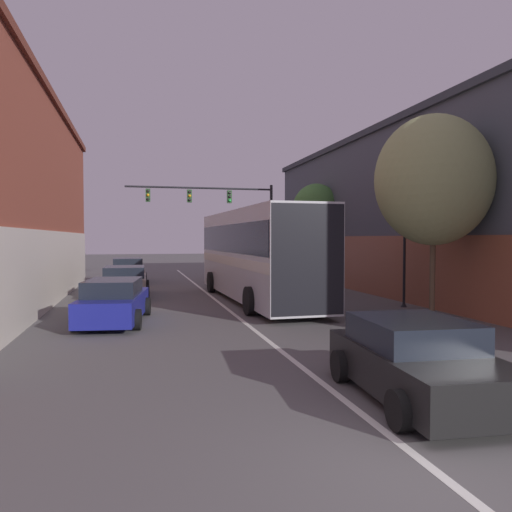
% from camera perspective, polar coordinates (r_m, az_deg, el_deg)
% --- Properties ---
extents(ground_plane, '(160.00, 160.00, 0.00)m').
position_cam_1_polar(ground_plane, '(6.33, 21.08, -22.88)').
color(ground_plane, '#565454').
extents(lane_center_line, '(0.14, 42.91, 0.01)m').
position_cam_1_polar(lane_center_line, '(20.61, -4.23, -5.34)').
color(lane_center_line, silver).
rests_on(lane_center_line, ground_plane).
extents(building_right_storefront, '(8.21, 29.93, 7.86)m').
position_cam_1_polar(building_right_storefront, '(25.58, 21.67, 5.04)').
color(building_right_storefront, '#4C515B').
rests_on(building_right_storefront, ground_plane).
extents(bus, '(3.00, 12.34, 3.78)m').
position_cam_1_polar(bus, '(21.01, -0.02, 0.58)').
color(bus, '#B7B7BC').
rests_on(bus, ground_plane).
extents(hatchback_foreground, '(2.24, 3.97, 1.30)m').
position_cam_1_polar(hatchback_foreground, '(8.83, 17.98, -11.36)').
color(hatchback_foreground, black).
rests_on(hatchback_foreground, ground_plane).
extents(parked_car_left_near, '(2.34, 4.69, 1.38)m').
position_cam_1_polar(parked_car_left_near, '(16.27, -15.91, -5.06)').
color(parked_car_left_near, navy).
rests_on(parked_car_left_near, ground_plane).
extents(parked_car_left_mid, '(2.24, 4.56, 1.46)m').
position_cam_1_polar(parked_car_left_mid, '(30.83, -14.50, -1.64)').
color(parked_car_left_mid, slate).
rests_on(parked_car_left_mid, ground_plane).
extents(parked_car_left_far, '(2.21, 4.68, 1.39)m').
position_cam_1_polar(parked_car_left_far, '(23.23, -14.75, -2.90)').
color(parked_car_left_far, slate).
rests_on(parked_car_left_far, ground_plane).
extents(traffic_signal_gantry, '(9.39, 0.36, 6.13)m').
position_cam_1_polar(traffic_signal_gantry, '(32.13, -3.84, 5.56)').
color(traffic_signal_gantry, black).
rests_on(traffic_signal_gantry, ground_plane).
extents(street_lamp, '(0.39, 0.39, 4.22)m').
position_cam_1_polar(street_lamp, '(19.96, 16.62, 2.50)').
color(street_lamp, black).
rests_on(street_lamp, ground_plane).
extents(street_tree_near, '(3.79, 3.41, 6.59)m').
position_cam_1_polar(street_tree_near, '(17.06, 19.64, 8.16)').
color(street_tree_near, brown).
rests_on(street_tree_near, ground_plane).
extents(street_tree_far, '(2.81, 2.53, 5.79)m').
position_cam_1_polar(street_tree_far, '(29.05, 6.90, 5.16)').
color(street_tree_far, brown).
rests_on(street_tree_far, ground_plane).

